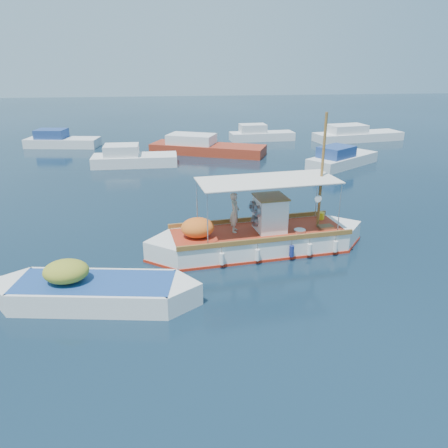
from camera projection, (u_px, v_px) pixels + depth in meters
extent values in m
plane|color=black|center=(257.00, 254.00, 18.42)|extent=(160.00, 160.00, 0.00)
cube|color=white|center=(258.00, 243.00, 18.71)|extent=(7.52, 3.28, 1.07)
cube|color=white|center=(174.00, 251.00, 17.88)|extent=(2.42, 2.42, 1.07)
cube|color=white|center=(335.00, 235.00, 19.54)|extent=(2.42, 2.42, 1.07)
cube|color=#B02411|center=(258.00, 249.00, 18.82)|extent=(7.63, 3.36, 0.17)
cube|color=#A43019|center=(258.00, 232.00, 18.52)|extent=(7.50, 3.08, 0.06)
cube|color=brown|center=(250.00, 219.00, 19.59)|extent=(7.34, 0.97, 0.19)
cube|color=brown|center=(268.00, 240.00, 17.37)|extent=(7.34, 0.97, 0.19)
cube|color=white|center=(270.00, 214.00, 18.36)|extent=(1.31, 1.39, 1.46)
cube|color=brown|center=(271.00, 197.00, 18.09)|extent=(1.42, 1.50, 0.06)
cylinder|color=slate|center=(258.00, 211.00, 17.83)|extent=(0.27, 0.51, 0.49)
cylinder|color=slate|center=(254.00, 206.00, 18.40)|extent=(0.27, 0.51, 0.49)
cylinder|color=slate|center=(256.00, 221.00, 18.31)|extent=(0.27, 0.51, 0.49)
cylinder|color=brown|center=(322.00, 171.00, 18.26)|extent=(0.13, 0.13, 4.86)
cylinder|color=brown|center=(304.00, 182.00, 18.23)|extent=(1.75, 0.28, 0.08)
cylinder|color=silver|center=(197.00, 203.00, 18.54)|extent=(0.05, 0.05, 2.19)
cylinder|color=silver|center=(208.00, 220.00, 16.60)|extent=(0.05, 0.05, 2.19)
cylinder|color=silver|center=(317.00, 194.00, 19.80)|extent=(0.05, 0.05, 2.19)
cylinder|color=silver|center=(340.00, 209.00, 17.86)|extent=(0.05, 0.05, 2.19)
cube|color=silver|center=(268.00, 180.00, 17.80)|extent=(5.97, 2.99, 0.04)
ellipsoid|color=orange|center=(198.00, 228.00, 17.77)|extent=(1.49, 1.31, 0.82)
cube|color=gold|center=(282.00, 220.00, 19.22)|extent=(0.26, 0.20, 0.39)
cylinder|color=gold|center=(321.00, 216.00, 19.80)|extent=(0.32, 0.32, 0.33)
cube|color=brown|center=(326.00, 227.00, 18.81)|extent=(0.68, 0.51, 0.12)
cylinder|color=#B2B2B2|center=(300.00, 231.00, 18.39)|extent=(0.54, 0.54, 0.12)
cylinder|color=white|center=(318.00, 199.00, 17.51)|extent=(0.29, 0.06, 0.29)
cylinder|color=white|center=(222.00, 259.00, 17.00)|extent=(0.22, 0.22, 0.47)
cylinder|color=navy|center=(292.00, 251.00, 17.66)|extent=(0.22, 0.22, 0.47)
cylinder|color=white|center=(335.00, 246.00, 18.10)|extent=(0.22, 0.22, 0.47)
imported|color=#BAB29A|center=(235.00, 212.00, 18.17)|extent=(0.51, 0.68, 1.70)
cube|color=white|center=(96.00, 295.00, 14.70)|extent=(5.47, 2.85, 1.02)
cube|color=white|center=(20.00, 294.00, 14.78)|extent=(2.01, 2.01, 1.02)
cube|color=white|center=(173.00, 297.00, 14.62)|extent=(2.01, 2.01, 1.02)
cube|color=navy|center=(94.00, 282.00, 14.52)|extent=(5.43, 2.63, 0.06)
ellipsoid|color=#999C2C|center=(66.00, 271.00, 14.41)|extent=(1.67, 1.45, 0.75)
cube|color=silver|center=(135.00, 161.00, 33.38)|extent=(6.35, 2.43, 1.00)
cube|color=silver|center=(121.00, 150.00, 32.94)|extent=(2.54, 2.05, 0.80)
cube|color=#9B2E19|center=(208.00, 150.00, 37.37)|extent=(10.04, 6.45, 1.00)
cube|color=silver|center=(192.00, 139.00, 37.43)|extent=(4.52, 3.74, 0.80)
cube|color=silver|center=(342.00, 162.00, 33.30)|extent=(6.49, 5.46, 1.00)
cube|color=navy|center=(336.00, 152.00, 32.37)|extent=(3.16, 3.00, 0.80)
cube|color=silver|center=(358.00, 137.00, 43.34)|extent=(9.18, 4.06, 1.00)
cube|color=silver|center=(347.00, 129.00, 42.65)|extent=(3.87, 2.78, 0.80)
cube|color=silver|center=(63.00, 144.00, 40.28)|extent=(6.81, 3.34, 1.00)
cube|color=navy|center=(51.00, 134.00, 39.99)|extent=(2.89, 2.36, 0.80)
cube|color=silver|center=(262.00, 137.00, 43.47)|extent=(6.42, 2.35, 1.00)
cube|color=silver|center=(253.00, 128.00, 42.99)|extent=(2.62, 1.84, 0.80)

